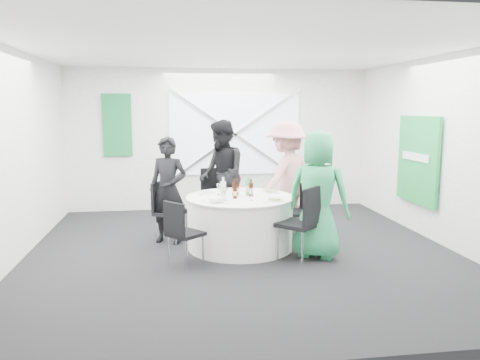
{
  "coord_description": "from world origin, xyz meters",
  "views": [
    {
      "loc": [
        -0.96,
        -6.37,
        2.02
      ],
      "look_at": [
        0.0,
        0.2,
        1.0
      ],
      "focal_mm": 35.0,
      "sensor_mm": 36.0,
      "label": 1
    }
  ],
  "objects": [
    {
      "name": "floor",
      "position": [
        0.0,
        0.0,
        0.0
      ],
      "size": [
        6.0,
        6.0,
        0.0
      ],
      "primitive_type": "plane",
      "color": "black",
      "rests_on": "ground"
    },
    {
      "name": "ceiling",
      "position": [
        0.0,
        0.0,
        2.8
      ],
      "size": [
        6.0,
        6.0,
        0.0
      ],
      "primitive_type": "plane",
      "rotation": [
        3.14,
        0.0,
        0.0
      ],
      "color": "white",
      "rests_on": "wall_back"
    },
    {
      "name": "wall_back",
      "position": [
        0.0,
        3.0,
        1.4
      ],
      "size": [
        6.0,
        0.0,
        6.0
      ],
      "primitive_type": "plane",
      "rotation": [
        1.57,
        0.0,
        0.0
      ],
      "color": "silver",
      "rests_on": "floor"
    },
    {
      "name": "wall_front",
      "position": [
        0.0,
        -3.0,
        1.4
      ],
      "size": [
        6.0,
        0.0,
        6.0
      ],
      "primitive_type": "plane",
      "rotation": [
        -1.57,
        0.0,
        0.0
      ],
      "color": "silver",
      "rests_on": "floor"
    },
    {
      "name": "wall_left",
      "position": [
        -3.0,
        0.0,
        1.4
      ],
      "size": [
        0.0,
        6.0,
        6.0
      ],
      "primitive_type": "plane",
      "rotation": [
        1.57,
        0.0,
        1.57
      ],
      "color": "silver",
      "rests_on": "floor"
    },
    {
      "name": "wall_right",
      "position": [
        3.0,
        0.0,
        1.4
      ],
      "size": [
        0.0,
        6.0,
        6.0
      ],
      "primitive_type": "plane",
      "rotation": [
        1.57,
        0.0,
        -1.57
      ],
      "color": "silver",
      "rests_on": "floor"
    },
    {
      "name": "window_panel",
      "position": [
        0.3,
        2.96,
        1.5
      ],
      "size": [
        2.6,
        0.03,
        1.6
      ],
      "primitive_type": "cube",
      "color": "silver",
      "rests_on": "wall_back"
    },
    {
      "name": "window_brace_a",
      "position": [
        0.3,
        2.92,
        1.5
      ],
      "size": [
        2.63,
        0.05,
        1.84
      ],
      "primitive_type": "cube",
      "rotation": [
        0.0,
        0.97,
        0.0
      ],
      "color": "silver",
      "rests_on": "window_panel"
    },
    {
      "name": "window_brace_b",
      "position": [
        0.3,
        2.92,
        1.5
      ],
      "size": [
        2.63,
        0.05,
        1.84
      ],
      "primitive_type": "cube",
      "rotation": [
        0.0,
        -0.97,
        0.0
      ],
      "color": "silver",
      "rests_on": "window_panel"
    },
    {
      "name": "green_banner",
      "position": [
        -2.0,
        2.95,
        1.7
      ],
      "size": [
        0.55,
        0.04,
        1.2
      ],
      "primitive_type": "cube",
      "color": "#146637",
      "rests_on": "wall_back"
    },
    {
      "name": "green_sign",
      "position": [
        2.94,
        0.6,
        1.2
      ],
      "size": [
        0.05,
        1.2,
        1.4
      ],
      "primitive_type": "cube",
      "color": "#1B943F",
      "rests_on": "wall_right"
    },
    {
      "name": "banquet_table",
      "position": [
        0.0,
        0.2,
        0.38
      ],
      "size": [
        1.56,
        1.56,
        0.76
      ],
      "color": "white",
      "rests_on": "floor"
    },
    {
      "name": "chair_back",
      "position": [
        -0.25,
        1.4,
        0.6
      ],
      "size": [
        0.54,
        0.55,
        1.01
      ],
      "rotation": [
        0.0,
        0.0,
        0.2
      ],
      "color": "black",
      "rests_on": "floor"
    },
    {
      "name": "chair_back_left",
      "position": [
        -1.08,
        0.72,
        0.53
      ],
      "size": [
        0.56,
        0.55,
        0.91
      ],
      "rotation": [
        0.0,
        0.0,
        1.13
      ],
      "color": "black",
      "rests_on": "floor"
    },
    {
      "name": "chair_back_right",
      "position": [
        1.04,
        0.59,
        0.49
      ],
      "size": [
        0.5,
        0.5,
        0.85
      ],
      "rotation": [
        0.0,
        0.0,
        -1.21
      ],
      "color": "black",
      "rests_on": "floor"
    },
    {
      "name": "chair_front_right",
      "position": [
        0.74,
        -0.57,
        0.6
      ],
      "size": [
        0.65,
        0.65,
        1.02
      ],
      "rotation": [
        0.0,
        0.0,
        3.91
      ],
      "color": "black",
      "rests_on": "floor"
    },
    {
      "name": "chair_front_left",
      "position": [
        -0.87,
        -0.54,
        0.5
      ],
      "size": [
        0.55,
        0.55,
        0.86
      ],
      "rotation": [
        0.0,
        0.0,
        2.28
      ],
      "color": "black",
      "rests_on": "floor"
    },
    {
      "name": "person_man_back_left",
      "position": [
        -1.03,
        0.62,
        0.8
      ],
      "size": [
        0.69,
        0.58,
        1.61
      ],
      "primitive_type": "imported",
      "rotation": [
        0.0,
        0.0,
        -0.39
      ],
      "color": "black",
      "rests_on": "floor"
    },
    {
      "name": "person_man_back",
      "position": [
        -0.15,
        1.3,
        0.92
      ],
      "size": [
        0.61,
        0.95,
        1.84
      ],
      "primitive_type": "imported",
      "rotation": [
        0.0,
        0.0,
        -1.43
      ],
      "color": "black",
      "rests_on": "floor"
    },
    {
      "name": "person_woman_pink",
      "position": [
        0.86,
        0.88,
        0.91
      ],
      "size": [
        1.26,
        1.16,
        1.82
      ],
      "primitive_type": "imported",
      "rotation": [
        0.0,
        0.0,
        -2.47
      ],
      "color": "pink",
      "rests_on": "floor"
    },
    {
      "name": "person_woman_green",
      "position": [
        0.98,
        -0.39,
        0.87
      ],
      "size": [
        1.01,
        0.91,
        1.73
      ],
      "primitive_type": "imported",
      "rotation": [
        0.0,
        0.0,
        2.6
      ],
      "color": "#2BA162",
      "rests_on": "floor"
    },
    {
      "name": "plate_back",
      "position": [
        0.06,
        0.79,
        0.77
      ],
      "size": [
        0.24,
        0.24,
        0.01
      ],
      "color": "white",
      "rests_on": "banquet_table"
    },
    {
      "name": "plate_back_left",
      "position": [
        -0.47,
        0.52,
        0.77
      ],
      "size": [
        0.29,
        0.29,
        0.01
      ],
      "color": "white",
      "rests_on": "banquet_table"
    },
    {
      "name": "plate_back_right",
      "position": [
        0.51,
        0.41,
        0.78
      ],
      "size": [
        0.26,
        0.26,
        0.04
      ],
      "color": "white",
      "rests_on": "banquet_table"
    },
    {
      "name": "plate_front_right",
      "position": [
        0.42,
        -0.19,
        0.78
      ],
      "size": [
        0.26,
        0.26,
        0.04
      ],
      "color": "white",
      "rests_on": "banquet_table"
    },
    {
      "name": "plate_front_left",
      "position": [
        -0.44,
        -0.06,
        0.77
      ],
      "size": [
        0.27,
        0.27,
        0.01
      ],
      "color": "white",
      "rests_on": "banquet_table"
    },
    {
      "name": "napkin",
      "position": [
        -0.37,
        -0.2,
        0.8
      ],
      "size": [
        0.21,
        0.19,
        0.05
      ],
      "primitive_type": "cube",
      "rotation": [
        0.0,
        0.0,
        0.49
      ],
      "color": "white",
      "rests_on": "plate_front_left"
    },
    {
      "name": "beer_bottle_a",
      "position": [
        -0.08,
        0.29,
        0.85
      ],
      "size": [
        0.06,
        0.06,
        0.24
      ],
      "color": "#39180A",
      "rests_on": "banquet_table"
    },
    {
      "name": "beer_bottle_b",
      "position": [
        -0.03,
        0.32,
        0.85
      ],
      "size": [
        0.06,
        0.06,
        0.25
      ],
      "color": "#39180A",
      "rests_on": "banquet_table"
    },
    {
      "name": "beer_bottle_c",
      "position": [
        0.16,
        0.18,
        0.86
      ],
      "size": [
        0.06,
        0.06,
        0.26
      ],
      "color": "#39180A",
      "rests_on": "banquet_table"
    },
    {
      "name": "beer_bottle_d",
      "position": [
        -0.09,
        0.06,
        0.85
      ],
      "size": [
        0.06,
        0.06,
        0.24
      ],
      "color": "#39180A",
      "rests_on": "banquet_table"
    },
    {
      "name": "green_water_bottle",
      "position": [
        0.13,
        0.26,
        0.88
      ],
      "size": [
        0.08,
        0.08,
        0.31
      ],
      "color": "#44B356",
      "rests_on": "banquet_table"
    },
    {
      "name": "clear_water_bottle",
      "position": [
        -0.25,
        0.17,
        0.87
      ],
      "size": [
        0.08,
        0.08,
        0.29
      ],
      "color": "white",
      "rests_on": "banquet_table"
    },
    {
      "name": "wine_glass_a",
      "position": [
        -0.28,
        0.01,
        0.88
      ],
      "size": [
        0.07,
        0.07,
        0.17
      ],
      "color": "white",
      "rests_on": "banquet_table"
    },
    {
      "name": "wine_glass_b",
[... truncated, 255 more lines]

